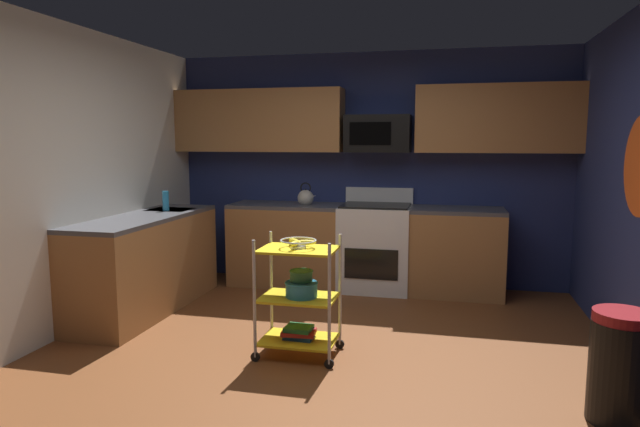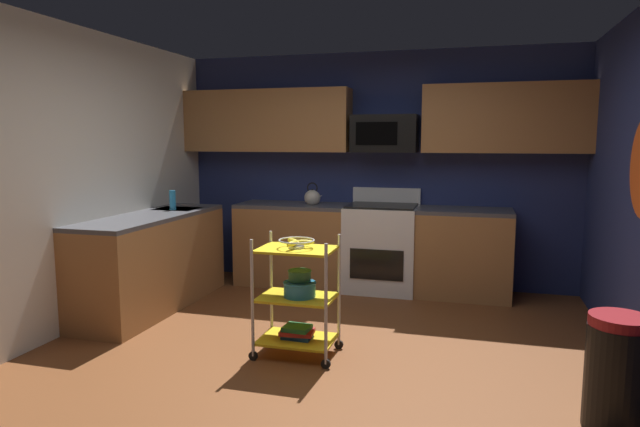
{
  "view_description": "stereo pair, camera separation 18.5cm",
  "coord_description": "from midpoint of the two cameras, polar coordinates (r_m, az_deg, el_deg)",
  "views": [
    {
      "loc": [
        0.91,
        -3.8,
        1.63
      ],
      "look_at": [
        -0.09,
        0.43,
        1.05
      ],
      "focal_mm": 30.9,
      "sensor_mm": 36.0,
      "label": 1
    },
    {
      "loc": [
        1.09,
        -3.75,
        1.63
      ],
      "look_at": [
        -0.09,
        0.43,
        1.05
      ],
      "focal_mm": 30.9,
      "sensor_mm": 36.0,
      "label": 2
    }
  ],
  "objects": [
    {
      "name": "dish_soap_bottle",
      "position": [
        5.81,
        -14.15,
        1.34
      ],
      "size": [
        0.06,
        0.06,
        0.2
      ],
      "primitive_type": "cylinder",
      "color": "#2D8CBF",
      "rests_on": "counter_run"
    },
    {
      "name": "kettle",
      "position": [
        6.13,
        0.07,
        1.67
      ],
      "size": [
        0.21,
        0.18,
        0.26
      ],
      "color": "beige",
      "rests_on": "counter_run"
    },
    {
      "name": "mixing_bowl_large",
      "position": [
        4.18,
        -0.84,
        -7.81
      ],
      "size": [
        0.25,
        0.25,
        0.11
      ],
      "color": "#338CBF",
      "rests_on": "rolling_cart"
    },
    {
      "name": "book_stack",
      "position": [
        4.29,
        -1.13,
        -12.17
      ],
      "size": [
        0.26,
        0.19,
        0.1
      ],
      "color": "#1E4C8C",
      "rests_on": "rolling_cart"
    },
    {
      "name": "trash_can",
      "position": [
        3.68,
        29.71,
        -14.15
      ],
      "size": [
        0.34,
        0.42,
        0.66
      ],
      "color": "black",
      "rests_on": "ground"
    },
    {
      "name": "microwave",
      "position": [
        6.05,
        7.62,
        8.19
      ],
      "size": [
        0.7,
        0.39,
        0.4
      ],
      "color": "black"
    },
    {
      "name": "mixing_bowl_small",
      "position": [
        4.18,
        -0.85,
        -6.39
      ],
      "size": [
        0.18,
        0.18,
        0.08
      ],
      "color": "#387F4C",
      "rests_on": "rolling_cart"
    },
    {
      "name": "floor",
      "position": [
        4.24,
        0.85,
        -15.3
      ],
      "size": [
        4.4,
        4.8,
        0.04
      ],
      "primitive_type": "cube",
      "color": "brown",
      "rests_on": "ground"
    },
    {
      "name": "fruit_bowl",
      "position": [
        4.1,
        -1.15,
        -2.97
      ],
      "size": [
        0.27,
        0.27,
        0.07
      ],
      "color": "silver",
      "rests_on": "rolling_cart"
    },
    {
      "name": "oven_range",
      "position": [
        6.05,
        7.28,
        -3.44
      ],
      "size": [
        0.76,
        0.65,
        1.1
      ],
      "color": "white",
      "rests_on": "ground"
    },
    {
      "name": "wall_back",
      "position": [
        6.29,
        6.56,
        4.54
      ],
      "size": [
        4.52,
        0.06,
        2.6
      ],
      "primitive_type": "cube",
      "color": "navy",
      "rests_on": "ground"
    },
    {
      "name": "wall_left",
      "position": [
        4.98,
        -24.83,
        3.11
      ],
      "size": [
        0.06,
        4.8,
        2.6
      ],
      "primitive_type": "cube",
      "color": "silver",
      "rests_on": "ground"
    },
    {
      "name": "upper_cabinets",
      "position": [
        6.1,
        6.05,
        9.62
      ],
      "size": [
        4.4,
        0.33,
        0.7
      ],
      "color": "#9E6B3D"
    },
    {
      "name": "rolling_cart",
      "position": [
        4.2,
        -1.14,
        -8.64
      ],
      "size": [
        0.63,
        0.42,
        0.91
      ],
      "color": "silver",
      "rests_on": "ground"
    },
    {
      "name": "counter_run",
      "position": [
        5.78,
        -2.23,
        -4.04
      ],
      "size": [
        3.69,
        2.49,
        0.92
      ],
      "color": "#9E6B3D",
      "rests_on": "ground"
    }
  ]
}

